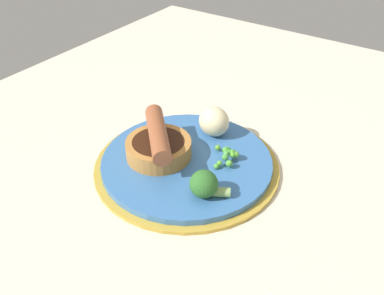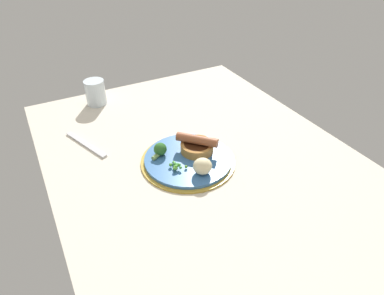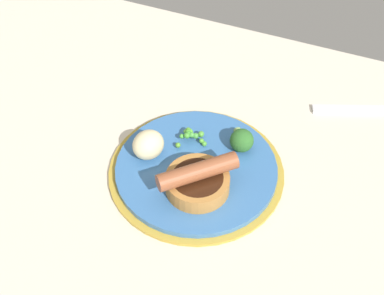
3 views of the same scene
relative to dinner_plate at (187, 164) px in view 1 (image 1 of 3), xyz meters
The scene contains 6 objects.
dining_table 5.03cm from the dinner_plate, 109.38° to the right, with size 110.00×80.00×3.00cm, color beige.
dinner_plate is the anchor object (origin of this frame).
sausage_pudding 4.78cm from the dinner_plate, 66.41° to the right, with size 9.97×9.74×4.94cm.
pea_pile 5.87cm from the dinner_plate, 119.60° to the left, with size 4.25×4.11×1.79cm.
broccoli_floret_near 8.08cm from the dinner_plate, 51.85° to the left, with size 3.90×4.92×3.53cm.
potato_chunk_0 7.97cm from the dinner_plate, behind, with size 4.81×4.27×4.33cm, color beige.
Camera 1 is at (39.69, 31.27, 40.00)cm, focal length 40.00 mm.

